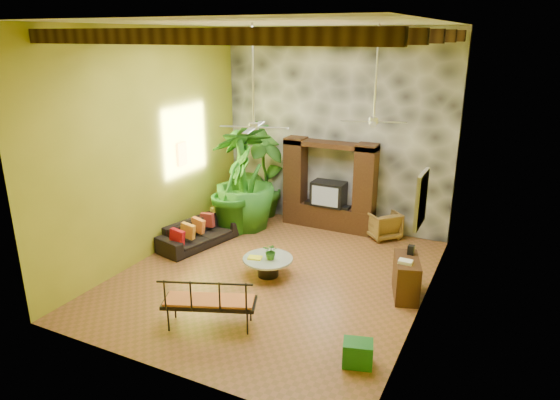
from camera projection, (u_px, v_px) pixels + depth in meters
The scene contains 23 objects.
ground at pixel (274, 276), 10.45m from camera, with size 7.00×7.00×0.00m, color brown.
ceiling at pixel (273, 23), 8.87m from camera, with size 6.00×7.00×0.02m, color silver.
back_wall at pixel (336, 130), 12.64m from camera, with size 6.00×0.02×5.00m, color olive.
left_wall at pixel (151, 145), 10.92m from camera, with size 0.02×7.00×5.00m, color olive.
right_wall at pixel (432, 178), 8.40m from camera, with size 0.02×7.00×5.00m, color olive.
stone_accent_wall at pixel (335, 131), 12.59m from camera, with size 5.98×0.10×4.98m, color #323339.
ceiling_beams at pixel (273, 36), 8.94m from camera, with size 5.95×5.36×0.22m.
entertainment_center at pixel (329, 192), 12.81m from camera, with size 2.40×0.55×2.30m.
ceiling_fan_front at pixel (254, 115), 9.12m from camera, with size 1.28×1.28×1.86m.
ceiling_fan_back at pixel (374, 110), 9.72m from camera, with size 1.28×1.28×1.86m.
wall_art_mask at pixel (182, 154), 11.88m from camera, with size 0.06×0.32×0.55m, color yellow.
wall_art_painting at pixel (421, 199), 7.97m from camera, with size 0.06×0.70×0.90m, color #26648E.
sofa at pixel (198, 233), 11.90m from camera, with size 2.02×0.79×0.59m, color black.
wicker_armchair at pixel (383, 225), 12.33m from camera, with size 0.72×0.74×0.68m, color brown.
tall_plant_a at pixel (264, 170), 13.50m from camera, with size 1.39×0.94×2.65m, color #285F19.
tall_plant_b at pixel (233, 189), 12.49m from camera, with size 1.24×1.00×2.26m, color #1F651A.
tall_plant_c at pixel (245, 176), 12.66m from camera, with size 1.55×1.55×2.76m, color #26691B.
coffee_table at pixel (268, 264), 10.39m from camera, with size 1.04×1.04×0.40m.
centerpiece_plant at pixel (271, 251), 10.23m from camera, with size 0.32×0.28×0.36m, color #2F6A1C.
yellow_tray at pixel (255, 258), 10.32m from camera, with size 0.28×0.20×0.03m, color gold.
iron_bench at pixel (207, 300), 8.43m from camera, with size 1.67×1.14×0.57m.
side_console at pixel (406, 278), 9.53m from camera, with size 0.44×0.97×0.77m, color #3C1C13.
green_bin at pixel (358, 353), 7.58m from camera, with size 0.45×0.34×0.39m, color #1F7522.
Camera 1 is at (4.27, -8.39, 4.80)m, focal length 32.00 mm.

